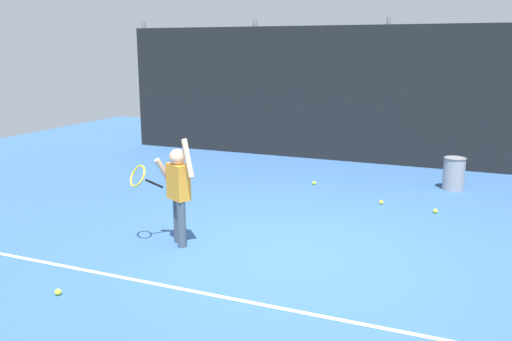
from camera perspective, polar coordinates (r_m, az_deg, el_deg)
The scene contains 12 objects.
ground_plane at distance 6.55m, azimuth 4.21°, elevation -8.66°, with size 20.00×20.00×0.00m, color #335B93.
court_line_baseline at distance 5.37m, azimuth -0.67°, elevation -13.63°, with size 9.00×0.05×0.00m, color white.
back_fence_windscreen at distance 11.51m, azimuth 13.31°, elevation 7.61°, with size 11.91×0.08×2.83m, color black.
fence_post_0 at distance 13.78m, azimuth -11.41°, elevation 8.81°, with size 0.09×0.09×2.98m, color slate.
fence_post_1 at distance 12.38m, azimuth -0.10°, elevation 8.64°, with size 0.09×0.09×2.98m, color slate.
fence_post_2 at distance 11.56m, azimuth 13.38°, elevation 8.00°, with size 0.09×0.09×2.98m, color slate.
tennis_player at distance 6.67m, azimuth -8.30°, elevation -1.79°, with size 0.88×0.55×1.35m.
ball_hopper at distance 9.89m, azimuth 20.03°, elevation -0.26°, with size 0.38×0.38×0.56m.
tennis_ball_0 at distance 8.70m, azimuth 13.01°, elevation -3.26°, with size 0.07×0.07×0.07m, color #CCE033.
tennis_ball_2 at distance 5.83m, azimuth -20.04°, elevation -11.88°, with size 0.07×0.07×0.07m, color #CCE033.
tennis_ball_4 at distance 8.46m, azimuth 18.29°, elevation -4.05°, with size 0.07×0.07×0.07m, color #CCE033.
tennis_ball_5 at distance 9.73m, azimuth 6.11°, elevation -1.30°, with size 0.07×0.07×0.07m, color #CCE033.
Camera 1 is at (1.93, -5.78, 2.39)m, focal length 38.16 mm.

